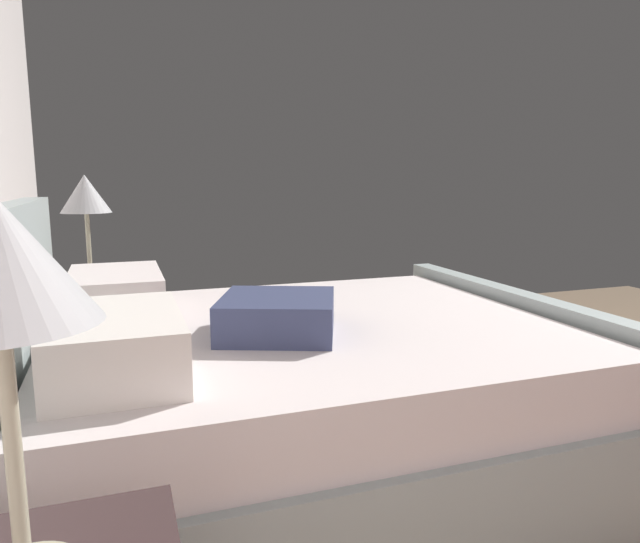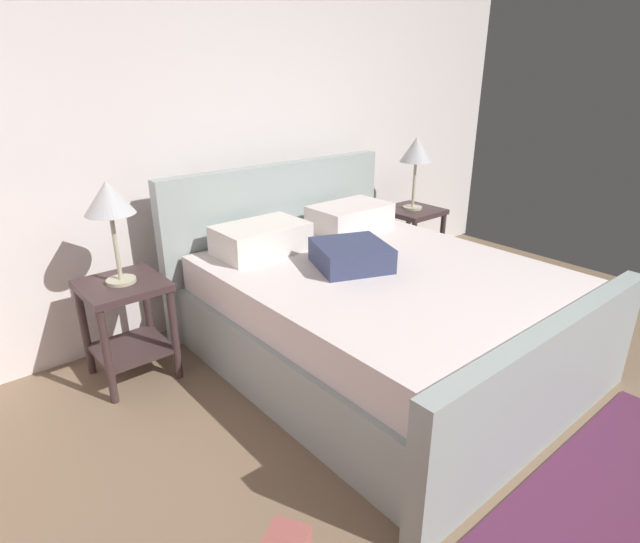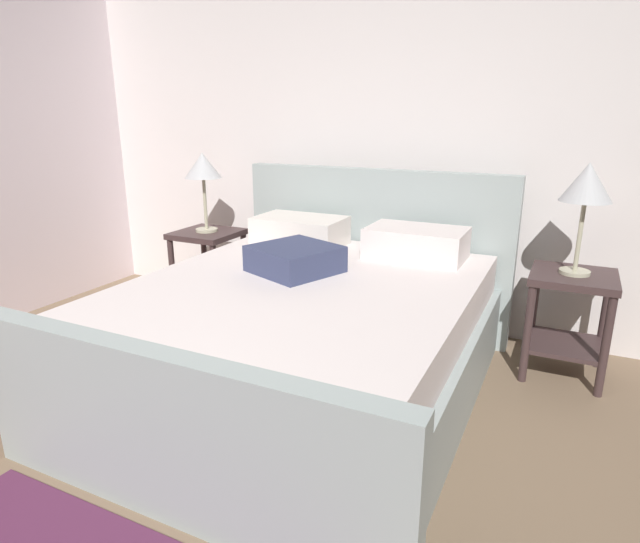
{
  "view_description": "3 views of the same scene",
  "coord_description": "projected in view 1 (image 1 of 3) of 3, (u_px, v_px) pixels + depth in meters",
  "views": [
    {
      "loc": [
        -2.16,
        2.35,
        1.18
      ],
      "look_at": [
        -0.21,
        1.66,
        0.84
      ],
      "focal_mm": 32.01,
      "sensor_mm": 36.0,
      "label": 1
    },
    {
      "loc": [
        -2.16,
        -0.2,
        1.7
      ],
      "look_at": [
        -0.32,
        1.98,
        0.56
      ],
      "focal_mm": 28.59,
      "sensor_mm": 36.0,
      "label": 2
    },
    {
      "loc": [
        1.09,
        -0.58,
        1.44
      ],
      "look_at": [
        -0.18,
        2.05,
        0.56
      ],
      "focal_mm": 29.75,
      "sensor_mm": 36.0,
      "label": 3
    }
  ],
  "objects": [
    {
      "name": "area_rug",
      "position": [
        633.0,
        410.0,
        2.91
      ],
      "size": [
        1.6,
        1.27,
        0.01
      ],
      "primitive_type": "cube",
      "rotation": [
        0.0,
        0.0,
        0.0
      ],
      "color": "#552643",
      "rests_on": "ground"
    },
    {
      "name": "table_lamp_right",
      "position": [
        86.0,
        198.0,
        3.03
      ],
      "size": [
        0.26,
        0.26,
        0.6
      ],
      "color": "#B7B293",
      "rests_on": "nightstand_right"
    },
    {
      "name": "bed",
      "position": [
        293.0,
        392.0,
        2.26
      ],
      "size": [
        1.83,
        2.15,
        1.09
      ],
      "color": "#9EABA9",
      "rests_on": "ground"
    },
    {
      "name": "ground_plane",
      "position": [
        605.0,
        408.0,
        2.98
      ],
      "size": [
        5.02,
        5.8,
        0.02
      ],
      "primitive_type": "cube",
      "color": "#7D654D"
    },
    {
      "name": "nightstand_right",
      "position": [
        94.0,
        320.0,
        3.14
      ],
      "size": [
        0.44,
        0.44,
        0.6
      ],
      "color": "#3D2B2C",
      "rests_on": "ground"
    }
  ]
}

